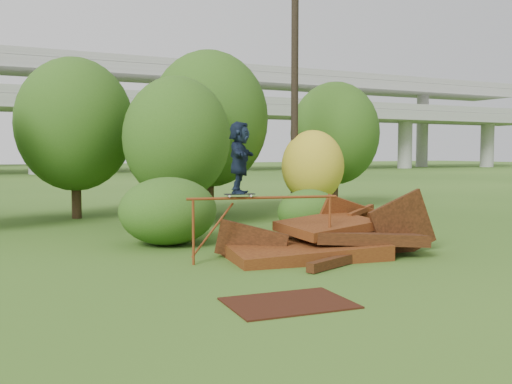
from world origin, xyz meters
name	(u,v)px	position (x,y,z in m)	size (l,w,h in m)	color
ground	(333,273)	(0.00, 0.00, 0.00)	(240.00, 240.00, 0.00)	#2D5116
scrap_pile	(326,241)	(1.01, 1.80, 0.35)	(5.55, 3.16, 1.94)	#3E170B
grind_rail	(263,211)	(-0.72, 1.78, 1.17)	(3.46, 0.84, 1.51)	maroon
skateboard	(240,194)	(-1.26, 1.90, 1.57)	(0.72, 0.34, 0.07)	black
skater	(240,158)	(-1.26, 1.90, 2.40)	(1.51, 0.48, 1.63)	#131D30
flat_plate	(289,303)	(-2.01, -1.67, 0.01)	(2.03, 1.45, 0.03)	black
tree_1	(75,125)	(-3.17, 12.64, 3.56)	(4.37, 4.37, 6.09)	black
tree_2	(177,139)	(-0.56, 8.42, 2.97)	(3.57, 3.57, 5.04)	black
tree_3	(209,119)	(1.84, 11.56, 3.84)	(4.73, 4.73, 6.56)	black
tree_4	(313,166)	(5.27, 9.23, 1.97)	(2.45, 2.45, 3.39)	black
tree_5	(335,133)	(8.23, 12.08, 3.38)	(4.08, 4.08, 5.73)	black
shrub_left	(168,211)	(-1.95, 5.06, 0.93)	(2.68, 2.47, 1.85)	#264B14
shrub_right	(309,212)	(2.49, 4.98, 0.70)	(1.97, 1.81, 1.40)	#264B14
utility_pole	(295,96)	(4.57, 9.47, 4.69)	(1.40, 0.28, 9.23)	black
freeway_overpass	(34,86)	(0.00, 62.92, 10.32)	(160.00, 15.00, 13.70)	gray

